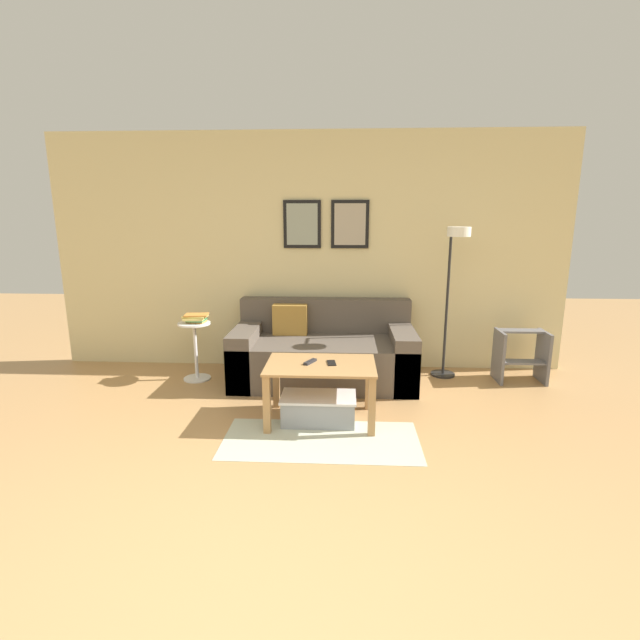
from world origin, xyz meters
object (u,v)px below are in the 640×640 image
object	(u,v)px
storage_bin	(318,409)
couch	(323,353)
floor_lamp	(453,273)
side_table	(195,346)
remote_control	(310,362)
book_stack	(196,318)
step_stool	(521,354)
cell_phone	(332,363)
coffee_table	(321,375)

from	to	relation	value
storage_bin	couch	bearing A→B (deg)	90.33
floor_lamp	side_table	xyz separation A→B (m)	(-2.61, -0.06, -0.76)
remote_control	couch	bearing A→B (deg)	113.56
book_stack	storage_bin	bearing A→B (deg)	-36.64
side_table	book_stack	size ratio (longest dim) A/B	2.36
couch	floor_lamp	distance (m)	1.53
side_table	step_stool	distance (m)	3.36
step_stool	cell_phone	bearing A→B (deg)	-151.55
couch	side_table	bearing A→B (deg)	-177.43
coffee_table	remote_control	xyz separation A→B (m)	(-0.09, 0.02, 0.11)
couch	cell_phone	xyz separation A→B (m)	(0.11, -0.98, 0.21)
cell_phone	floor_lamp	bearing A→B (deg)	32.12
coffee_table	book_stack	bearing A→B (deg)	144.75
coffee_table	cell_phone	size ratio (longest dim) A/B	6.38
couch	floor_lamp	bearing A→B (deg)	0.02
floor_lamp	remote_control	xyz separation A→B (m)	(-1.35, -0.97, -0.62)
storage_bin	side_table	xyz separation A→B (m)	(-1.33, 0.97, 0.25)
coffee_table	floor_lamp	distance (m)	1.76
coffee_table	remote_control	size ratio (longest dim) A/B	5.96
coffee_table	remote_control	bearing A→B (deg)	168.37
couch	remote_control	bearing A→B (deg)	-93.85
remote_control	cell_phone	xyz separation A→B (m)	(0.18, -0.00, -0.01)
floor_lamp	book_stack	xyz separation A→B (m)	(-2.59, -0.05, -0.47)
coffee_table	side_table	bearing A→B (deg)	145.35
coffee_table	couch	bearing A→B (deg)	91.30
side_table	coffee_table	bearing A→B (deg)	-34.65
floor_lamp	step_stool	xyz separation A→B (m)	(0.75, 0.06, -0.84)
couch	remote_control	world-z (taller)	couch
remote_control	cell_phone	size ratio (longest dim) A/B	1.07
couch	remote_control	size ratio (longest dim) A/B	12.20
couch	remote_control	xyz separation A→B (m)	(-0.07, -0.97, 0.22)
book_stack	cell_phone	world-z (taller)	book_stack
cell_phone	side_table	bearing A→B (deg)	139.72
floor_lamp	side_table	distance (m)	2.72
side_table	book_stack	distance (m)	0.29
book_stack	coffee_table	bearing A→B (deg)	-35.25
coffee_table	step_stool	world-z (taller)	step_stool
couch	coffee_table	distance (m)	1.00
couch	floor_lamp	size ratio (longest dim) A/B	1.16
couch	step_stool	size ratio (longest dim) A/B	3.45
floor_lamp	book_stack	world-z (taller)	floor_lamp
couch	storage_bin	bearing A→B (deg)	-89.67
book_stack	step_stool	bearing A→B (deg)	1.97
step_stool	coffee_table	bearing A→B (deg)	-152.26
coffee_table	book_stack	world-z (taller)	book_stack
storage_bin	floor_lamp	world-z (taller)	floor_lamp
book_stack	couch	bearing A→B (deg)	2.19
couch	step_stool	xyz separation A→B (m)	(2.03, 0.06, -0.00)
book_stack	remote_control	world-z (taller)	book_stack
coffee_table	floor_lamp	xyz separation A→B (m)	(1.26, 0.99, 0.73)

